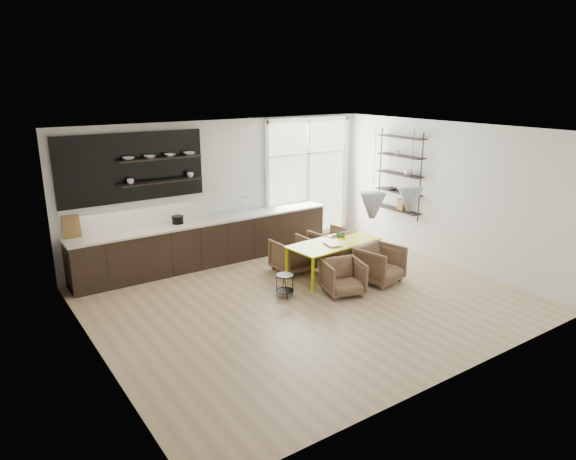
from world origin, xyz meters
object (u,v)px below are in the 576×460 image
object	(u,v)px
dining_table	(334,244)
armchair_back_left	(292,255)
armchair_front_right	(380,264)
armchair_front_left	(343,277)
armchair_back_right	(332,246)
wire_stool	(285,283)

from	to	relation	value
dining_table	armchair_back_left	bearing A→B (deg)	124.84
dining_table	armchair_front_right	distance (m)	0.95
dining_table	armchair_back_left	xyz separation A→B (m)	(-0.53, 0.64, -0.29)
dining_table	armchair_front_left	xyz separation A→B (m)	(-0.44, -0.81, -0.32)
armchair_back_left	armchair_front_right	world-z (taller)	armchair_front_right
armchair_back_right	armchair_back_left	bearing A→B (deg)	-9.33
armchair_back_left	armchair_front_left	bearing A→B (deg)	91.85
armchair_back_right	armchair_front_right	distance (m)	1.38
armchair_front_left	wire_stool	distance (m)	1.05
armchair_front_left	wire_stool	xyz separation A→B (m)	(-0.94, 0.47, -0.04)
dining_table	armchair_back_right	size ratio (longest dim) A/B	2.45
dining_table	armchair_back_left	world-z (taller)	dining_table
wire_stool	armchair_back_right	bearing A→B (deg)	27.56
armchair_back_right	armchair_front_right	xyz separation A→B (m)	(0.04, -1.38, -0.00)
armchair_back_right	armchair_front_right	world-z (taller)	armchair_back_right
armchair_back_left	armchair_front_left	distance (m)	1.46
armchair_back_right	armchair_front_left	distance (m)	1.68
armchair_back_right	wire_stool	world-z (taller)	armchair_back_right
armchair_back_left	armchair_front_left	size ratio (longest dim) A/B	1.07
dining_table	armchair_front_right	xyz separation A→B (m)	(0.48, -0.77, -0.27)
armchair_front_right	armchair_back_right	bearing A→B (deg)	79.68
armchair_back_right	armchair_front_right	size ratio (longest dim) A/B	1.01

